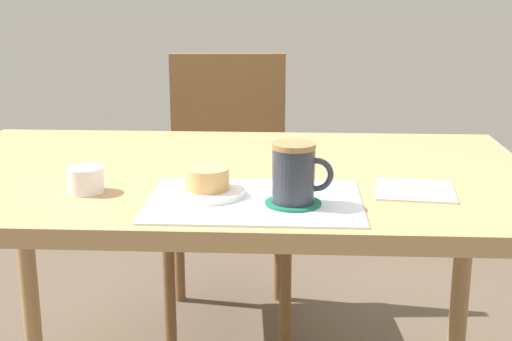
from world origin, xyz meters
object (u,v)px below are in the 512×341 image
at_px(wooden_chair, 228,178).
at_px(pastry_plate, 207,192).
at_px(coffee_mug, 295,173).
at_px(sugar_bowl, 86,180).
at_px(pastry, 207,178).
at_px(dining_table, 229,201).

height_order(wooden_chair, pastry_plate, wooden_chair).
bearing_deg(pastry_plate, coffee_mug, -16.46).
bearing_deg(coffee_mug, pastry_plate, 163.54).
height_order(wooden_chair, sugar_bowl, wooden_chair).
bearing_deg(pastry, coffee_mug, -16.46).
bearing_deg(wooden_chair, dining_table, 91.19).
distance_m(wooden_chair, pastry, 1.01).
bearing_deg(pastry, wooden_chair, 93.07).
height_order(pastry, sugar_bowl, pastry).
bearing_deg(wooden_chair, pastry, 88.78).
bearing_deg(sugar_bowl, pastry, -4.52).
distance_m(coffee_mug, sugar_bowl, 0.41).
xyz_separation_m(dining_table, pastry_plate, (-0.02, -0.21, 0.08)).
bearing_deg(pastry_plate, sugar_bowl, 175.48).
height_order(pastry_plate, coffee_mug, coffee_mug).
bearing_deg(pastry, dining_table, 84.08).
distance_m(pastry_plate, coffee_mug, 0.18).
distance_m(dining_table, coffee_mug, 0.32).
xyz_separation_m(pastry, sugar_bowl, (-0.24, 0.02, -0.01)).
height_order(pastry_plate, pastry, pastry).
relative_size(pastry, sugar_bowl, 1.20).
bearing_deg(sugar_bowl, pastry_plate, -4.52).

